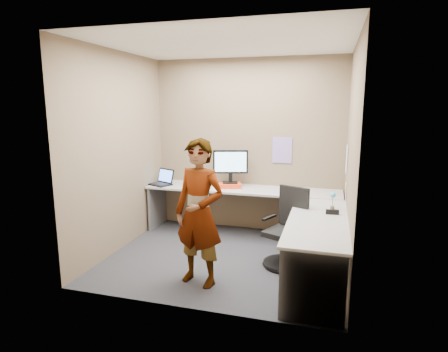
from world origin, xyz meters
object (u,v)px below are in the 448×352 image
(desk, at_px, (264,210))
(person, at_px, (199,213))
(monitor, at_px, (230,164))
(office_chair, at_px, (287,235))

(desk, bearing_deg, person, -114.67)
(monitor, distance_m, office_chair, 1.58)
(monitor, xyz_separation_m, office_chair, (1.00, -1.00, -0.70))
(monitor, height_order, person, person)
(monitor, bearing_deg, office_chair, -61.74)
(person, bearing_deg, monitor, 107.45)
(desk, distance_m, office_chair, 0.56)
(desk, relative_size, office_chair, 3.08)
(monitor, xyz_separation_m, person, (0.12, -1.75, -0.28))
(monitor, bearing_deg, desk, -61.02)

